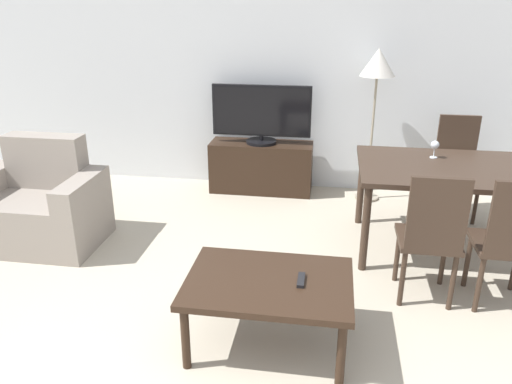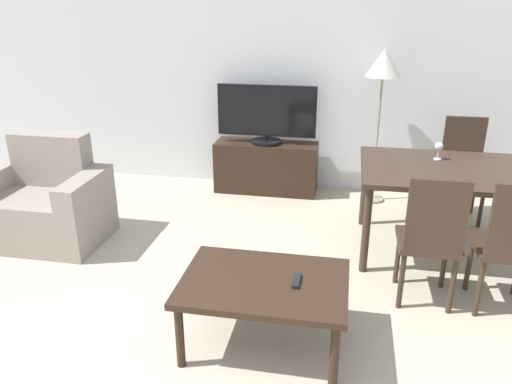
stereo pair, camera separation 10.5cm
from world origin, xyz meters
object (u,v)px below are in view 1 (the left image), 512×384
Objects in this scene: coffee_table at (269,287)px; dining_chair_near at (431,233)px; floor_lamp at (377,71)px; wine_glass_left at (435,146)px; dining_table at (449,175)px; tv at (261,114)px; armchair at (39,207)px; remote_primary at (301,280)px; dining_chair_far at (457,162)px; tv_stand at (261,167)px; dining_chair_near_right at (510,239)px.

dining_chair_near reaches higher than coffee_table.
wine_glass_left is (0.45, -0.84, -0.48)m from floor_lamp.
dining_table is 0.85m from dining_chair_near.
floor_lamp is (0.71, 2.47, 0.92)m from coffee_table.
tv reaches higher than dining_chair_near.
dining_table is (3.34, 0.37, 0.34)m from armchair.
wine_glass_left is at bearing 113.32° from dining_table.
armchair reaches higher than wine_glass_left.
remote_primary reaches higher than coffee_table.
floor_lamp reaches higher than dining_chair_near.
remote_primary is at bearing -120.51° from dining_chair_far.
dining_chair_far is at bearing 60.52° from wine_glass_left.
dining_table is 1.78m from remote_primary.
armchair reaches higher than remote_primary.
dining_chair_far reaches higher than dining_table.
tv_stand is (1.68, 1.48, -0.05)m from armchair.
dining_chair_near is 1.00× the size of dining_chair_far.
remote_primary is at bearing -101.97° from floor_lamp.
tv is 6.82× the size of remote_primary.
dining_chair_near is at bearing -98.66° from wine_glass_left.
remote_primary is (0.60, -2.52, 0.18)m from tv_stand.
dining_chair_near is at bearing -81.09° from floor_lamp.
dining_chair_near_right is 1.12m from wine_glass_left.
armchair is 2.35m from coffee_table.
floor_lamp is at bearing 26.93° from armchair.
dining_chair_near_right is 1.44m from remote_primary.
tv_stand is 1.14× the size of dining_chair_far.
tv is 2.00m from dining_table.
dining_table is at bearing 73.05° from dining_chair_near.
armchair reaches higher than tv_stand.
dining_chair_near_right is 6.46× the size of wine_glass_left.
tv_stand is at bearing 171.05° from dining_chair_far.
dining_chair_near_right is at bearing -73.05° from dining_table.
remote_primary is at bearing -155.23° from dining_chair_near_right.
dining_chair_near_right reaches higher than coffee_table.
remote_primary is at bearing -126.95° from dining_table.
dining_chair_near_right is at bearing 0.00° from dining_chair_near.
dining_chair_far is (1.49, 2.23, 0.13)m from coffee_table.
tv is at bearing 171.12° from dining_chair_far.
coffee_table is 1.03× the size of dining_chair_near_right.
dining_chair_far is 1.00× the size of dining_chair_near_right.
wine_glass_left is at bearing -62.07° from floor_lamp.
floor_lamp is at bearing 117.03° from dining_table.
floor_lamp reaches higher than dining_table.
dining_chair_near_right is (1.49, 0.61, 0.13)m from coffee_table.
tv_stand is at bearing 103.45° from remote_primary.
dining_chair_near and dining_chair_near_right have the same top height.
wine_glass_left is at bearing 59.12° from remote_primary.
floor_lamp reaches higher than dining_chair_near_right.
armchair is 7.09× the size of wine_glass_left.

